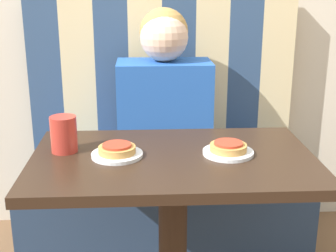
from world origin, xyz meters
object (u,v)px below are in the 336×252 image
(person, at_px, (164,93))
(plate_right, at_px, (228,152))
(pizza_left, at_px, (117,149))
(plate_left, at_px, (117,155))
(pizza_right, at_px, (228,147))
(drinking_cup, at_px, (64,134))

(person, relative_size, plate_right, 4.26)
(plate_right, height_order, pizza_left, pizza_left)
(plate_left, distance_m, pizza_left, 0.02)
(pizza_left, height_order, pizza_right, same)
(pizza_left, xyz_separation_m, drinking_cup, (-0.18, 0.06, 0.04))
(plate_right, xyz_separation_m, pizza_left, (-0.37, 0.00, 0.02))
(pizza_left, xyz_separation_m, pizza_right, (0.37, 0.00, 0.00))
(drinking_cup, bearing_deg, pizza_right, -5.93)
(person, height_order, drinking_cup, person)
(plate_right, height_order, drinking_cup, drinking_cup)
(pizza_right, xyz_separation_m, drinking_cup, (-0.55, 0.06, 0.04))
(person, height_order, pizza_left, person)
(plate_right, xyz_separation_m, pizza_right, (-0.00, 0.00, 0.02))
(person, distance_m, drinking_cup, 0.67)
(plate_right, height_order, pizza_right, pizza_right)
(plate_right, distance_m, pizza_left, 0.37)
(person, height_order, plate_right, person)
(person, xyz_separation_m, pizza_right, (0.19, -0.62, -0.04))
(drinking_cup, bearing_deg, person, 56.84)
(pizza_left, height_order, drinking_cup, drinking_cup)
(pizza_right, bearing_deg, person, 106.72)
(plate_right, relative_size, pizza_left, 1.38)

